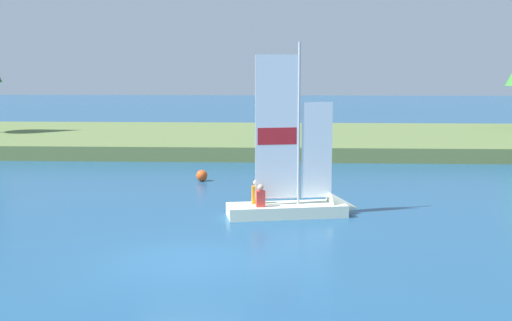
{
  "coord_description": "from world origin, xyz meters",
  "views": [
    {
      "loc": [
        2.47,
        -15.81,
        4.84
      ],
      "look_at": [
        1.22,
        9.72,
        1.2
      ],
      "focal_mm": 45.9,
      "sensor_mm": 36.0,
      "label": 1
    }
  ],
  "objects": [
    {
      "name": "ground_plane",
      "position": [
        0.0,
        0.0,
        0.0
      ],
      "size": [
        200.0,
        200.0,
        0.0
      ],
      "primitive_type": "plane",
      "color": "navy"
    },
    {
      "name": "channel_buoy",
      "position": [
        -1.21,
        11.75,
        0.24
      ],
      "size": [
        0.48,
        0.48,
        0.48
      ],
      "primitive_type": "sphere",
      "color": "#E54C19",
      "rests_on": "ground"
    },
    {
      "name": "sailboat",
      "position": [
        3.07,
        5.37,
        0.47
      ],
      "size": [
        4.51,
        2.01,
        6.0
      ],
      "rotation": [
        0.0,
        0.0,
        0.2
      ],
      "color": "silver",
      "rests_on": "ground"
    },
    {
      "name": "shore_bank",
      "position": [
        0.0,
        25.08,
        0.39
      ],
      "size": [
        80.0,
        15.39,
        0.77
      ],
      "primitive_type": "cube",
      "color": "#5B703D",
      "rests_on": "ground"
    }
  ]
}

